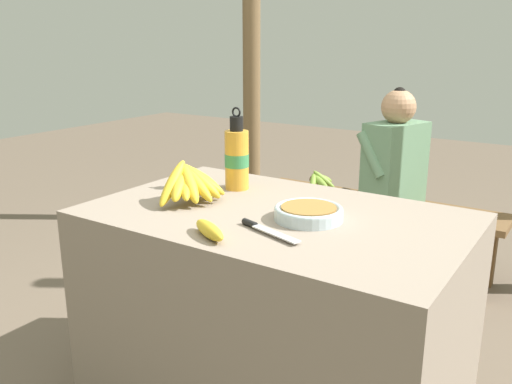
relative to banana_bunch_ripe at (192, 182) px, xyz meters
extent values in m
cube|color=gray|center=(0.31, 0.05, -0.45)|extent=(1.22, 0.78, 0.76)
sphere|color=#4C381E|center=(-0.04, 0.00, 0.00)|extent=(0.06, 0.06, 0.06)
ellipsoid|color=gold|center=(-0.03, -0.07, 0.01)|extent=(0.07, 0.18, 0.16)
ellipsoid|color=gold|center=(-0.01, -0.05, 0.00)|extent=(0.12, 0.17, 0.11)
ellipsoid|color=gold|center=(0.00, -0.04, -0.01)|extent=(0.14, 0.15, 0.09)
ellipsoid|color=gold|center=(0.02, -0.03, 0.00)|extent=(0.16, 0.12, 0.14)
ellipsoid|color=gold|center=(0.03, -0.01, 0.00)|extent=(0.17, 0.07, 0.14)
ellipsoid|color=gold|center=(0.03, 0.02, 0.00)|extent=(0.17, 0.07, 0.14)
ellipsoid|color=gold|center=(0.02, 0.03, 0.00)|extent=(0.17, 0.11, 0.13)
ellipsoid|color=gold|center=(0.01, 0.04, 0.00)|extent=(0.15, 0.14, 0.13)
ellipsoid|color=gold|center=(-0.02, 0.06, -0.01)|extent=(0.10, 0.16, 0.11)
ellipsoid|color=gold|center=(-0.02, 0.07, 0.00)|extent=(0.08, 0.18, 0.13)
cylinder|color=silver|center=(0.43, 0.05, -0.05)|extent=(0.22, 0.22, 0.03)
torus|color=silver|center=(0.43, 0.05, -0.04)|extent=(0.22, 0.22, 0.02)
cylinder|color=olive|center=(0.43, 0.05, -0.03)|extent=(0.17, 0.17, 0.01)
cylinder|color=gold|center=(0.03, 0.22, 0.04)|extent=(0.09, 0.09, 0.22)
cylinder|color=#38844C|center=(0.03, 0.22, 0.04)|extent=(0.09, 0.09, 0.05)
cylinder|color=black|center=(0.03, 0.22, 0.18)|extent=(0.05, 0.05, 0.05)
torus|color=black|center=(0.03, 0.22, 0.22)|extent=(0.04, 0.01, 0.04)
ellipsoid|color=gold|center=(0.27, -0.25, -0.05)|extent=(0.17, 0.12, 0.04)
cube|color=#BCBCC1|center=(0.43, -0.14, -0.06)|extent=(0.18, 0.08, 0.00)
cylinder|color=black|center=(0.31, -0.11, -0.06)|extent=(0.06, 0.04, 0.02)
cube|color=brown|center=(0.12, 1.47, -0.44)|extent=(1.45, 0.32, 0.04)
cube|color=brown|center=(-0.51, 1.35, -0.65)|extent=(0.06, 0.06, 0.38)
cube|color=brown|center=(0.74, 1.35, -0.65)|extent=(0.06, 0.06, 0.38)
cube|color=brown|center=(-0.51, 1.59, -0.65)|extent=(0.06, 0.06, 0.38)
cube|color=brown|center=(0.74, 1.59, -0.65)|extent=(0.06, 0.06, 0.38)
cylinder|color=#473828|center=(-0.05, 1.44, -0.63)|extent=(0.09, 0.09, 0.42)
cylinder|color=#473828|center=(0.07, 1.40, -0.41)|extent=(0.31, 0.18, 0.09)
cylinder|color=#473828|center=(0.01, 1.61, -0.63)|extent=(0.09, 0.09, 0.42)
cylinder|color=#473828|center=(0.13, 1.57, -0.41)|extent=(0.31, 0.18, 0.09)
cube|color=slate|center=(0.23, 1.44, -0.19)|extent=(0.30, 0.39, 0.46)
cylinder|color=slate|center=(0.15, 1.30, -0.12)|extent=(0.21, 0.13, 0.25)
cylinder|color=slate|center=(0.25, 1.61, -0.12)|extent=(0.21, 0.13, 0.25)
sphere|color=tan|center=(0.23, 1.44, 0.13)|extent=(0.18, 0.18, 0.18)
sphere|color=black|center=(0.23, 1.44, 0.20)|extent=(0.07, 0.07, 0.07)
sphere|color=#4C381E|center=(-0.28, 1.47, -0.35)|extent=(0.05, 0.05, 0.05)
ellipsoid|color=olive|center=(-0.26, 1.42, -0.36)|extent=(0.09, 0.16, 0.12)
ellipsoid|color=olive|center=(-0.23, 1.45, -0.35)|extent=(0.16, 0.11, 0.10)
ellipsoid|color=olive|center=(-0.22, 1.50, -0.35)|extent=(0.16, 0.09, 0.13)
ellipsoid|color=olive|center=(-0.26, 1.53, -0.35)|extent=(0.11, 0.18, 0.10)
cylinder|color=brown|center=(-0.97, 1.83, 0.55)|extent=(0.12, 0.12, 2.77)
camera|label=1|loc=(1.18, -1.39, 0.48)|focal=38.00mm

